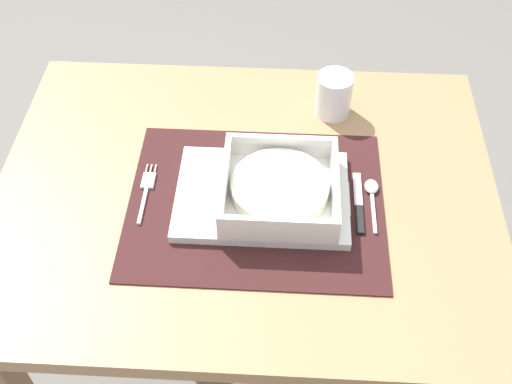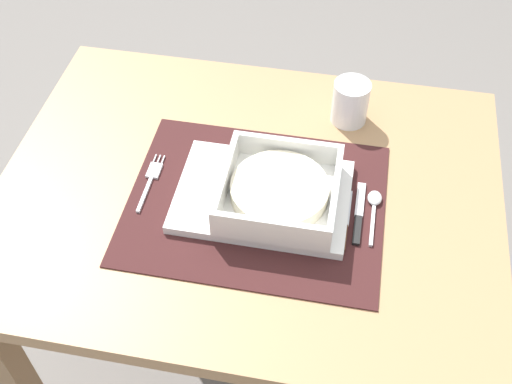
% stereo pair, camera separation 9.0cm
% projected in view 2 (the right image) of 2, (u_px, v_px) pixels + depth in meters
% --- Properties ---
extents(ground_plane, '(6.00, 6.00, 0.00)m').
position_uv_depth(ground_plane, '(250.00, 374.00, 1.63)').
color(ground_plane, slate).
extents(dining_table, '(0.87, 0.67, 0.72)m').
position_uv_depth(dining_table, '(248.00, 230.00, 1.18)').
color(dining_table, '#A37A51').
rests_on(dining_table, ground).
extents(placemat, '(0.43, 0.34, 0.00)m').
position_uv_depth(placemat, '(256.00, 203.00, 1.07)').
color(placemat, '#381919').
rests_on(placemat, dining_table).
extents(serving_plate, '(0.29, 0.20, 0.02)m').
position_uv_depth(serving_plate, '(263.00, 196.00, 1.07)').
color(serving_plate, white).
rests_on(serving_plate, placemat).
extents(porridge_bowl, '(0.19, 0.19, 0.05)m').
position_uv_depth(porridge_bowl, '(279.00, 191.00, 1.04)').
color(porridge_bowl, white).
rests_on(porridge_bowl, serving_plate).
extents(fork, '(0.02, 0.13, 0.00)m').
position_uv_depth(fork, '(151.00, 178.00, 1.10)').
color(fork, silver).
rests_on(fork, placemat).
extents(spoon, '(0.02, 0.12, 0.01)m').
position_uv_depth(spoon, '(374.00, 204.00, 1.06)').
color(spoon, silver).
rests_on(spoon, placemat).
extents(butter_knife, '(0.01, 0.13, 0.01)m').
position_uv_depth(butter_knife, '(359.00, 217.00, 1.04)').
color(butter_knife, black).
rests_on(butter_knife, placemat).
extents(bread_knife, '(0.01, 0.13, 0.01)m').
position_uv_depth(bread_knife, '(345.00, 223.00, 1.04)').
color(bread_knife, '#59331E').
rests_on(bread_knife, placemat).
extents(drinking_glass, '(0.07, 0.07, 0.08)m').
position_uv_depth(drinking_glass, '(350.00, 104.00, 1.18)').
color(drinking_glass, white).
rests_on(drinking_glass, dining_table).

